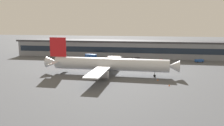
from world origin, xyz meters
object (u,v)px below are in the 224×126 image
Objects in this scene: fuel_truck at (114,58)px; traffic_cone_0 at (169,85)px; crew_van at (136,59)px; pushback_tractor at (199,60)px; traffic_cone_1 at (158,80)px; follow_me_car at (162,61)px; airliner at (109,64)px; baggage_tug at (64,57)px; catering_truck at (91,57)px.

traffic_cone_0 is (30.82, -54.75, -1.53)m from fuel_truck.
traffic_cone_0 is at bearing -72.83° from crew_van.
pushback_tractor is 9.16× the size of traffic_cone_1.
follow_me_car is at bearing -165.00° from pushback_tractor.
airliner reaches higher than traffic_cone_0.
traffic_cone_1 is (61.48, -50.58, -0.79)m from baggage_tug.
crew_van is 8.89× the size of traffic_cone_1.
crew_van is 7.36× the size of traffic_cone_0.
fuel_truck is at bearing -174.20° from pushback_tractor.
baggage_tug is at bearing 131.77° from airliner.
baggage_tug reaches higher than pushback_tractor.
pushback_tractor reaches higher than traffic_cone_0.
baggage_tug is 0.78× the size of crew_van.
pushback_tractor is 1.03× the size of crew_van.
baggage_tug is at bearing -179.29° from pushback_tractor.
follow_me_car is 45.68m from traffic_cone_1.
airliner is 11.98× the size of crew_van.
fuel_truck is at bearing -6.90° from baggage_tug.
follow_me_car is 0.63× the size of catering_truck.
baggage_tug is 87.11m from pushback_tractor.
follow_me_car is 29.54m from fuel_truck.
follow_me_car is 0.91× the size of crew_van.
crew_van reaches higher than traffic_cone_0.
catering_truck is at bearing 115.68° from airliner.
traffic_cone_1 is (-25.63, -51.66, -0.75)m from pushback_tractor.
airliner is at bearing 150.11° from traffic_cone_0.
traffic_cone_0 is at bearing -50.06° from catering_truck.
follow_me_car reaches higher than traffic_cone_0.
traffic_cone_1 is at bearing -48.08° from catering_truck.
pushback_tractor is at bearing 70.39° from traffic_cone_0.
traffic_cone_0 is (1.30, -53.97, -0.73)m from follow_me_car.
airliner is 11.63× the size of pushback_tractor.
baggage_tug is 6.90× the size of traffic_cone_1.
catering_truck reaches higher than baggage_tug.
airliner is 39.67m from fuel_truck.
catering_truck is at bearing -12.72° from baggage_tug.
baggage_tug is (-38.91, 43.56, -4.02)m from airliner.
crew_van reaches higher than traffic_cone_1.
follow_me_car is 8.10× the size of traffic_cone_1.
fuel_truck is at bearing 1.26° from catering_truck.
crew_van is at bearing 107.17° from traffic_cone_0.
crew_van reaches higher than baggage_tug.
airliner is 58.54m from baggage_tug.
baggage_tug is 88.30m from traffic_cone_0.
traffic_cone_0 is at bearing -60.62° from fuel_truck.
pushback_tractor is 52.48m from fuel_truck.
airliner reaches higher than crew_van.
fuel_truck is (-4.01, 39.34, -3.22)m from airliner.
traffic_cone_0 reaches higher than traffic_cone_1.
traffic_cone_0 is (-21.39, -60.05, -0.69)m from pushback_tractor.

